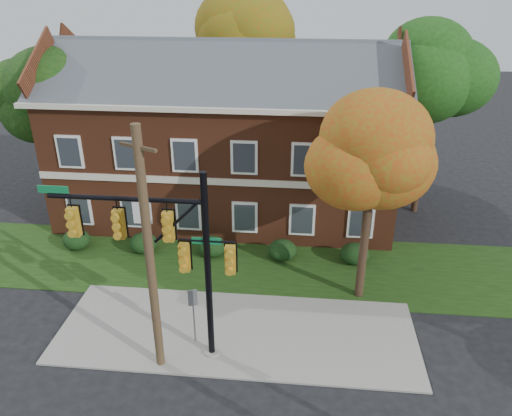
# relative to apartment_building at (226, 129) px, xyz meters

# --- Properties ---
(ground) EXTENTS (120.00, 120.00, 0.00)m
(ground) POSITION_rel_apartment_building_xyz_m (2.00, -11.95, -4.99)
(ground) COLOR black
(ground) RESTS_ON ground
(sidewalk) EXTENTS (14.00, 5.00, 0.08)m
(sidewalk) POSITION_rel_apartment_building_xyz_m (2.00, -10.95, -4.95)
(sidewalk) COLOR gray
(sidewalk) RESTS_ON ground
(grass_strip) EXTENTS (30.00, 6.00, 0.04)m
(grass_strip) POSITION_rel_apartment_building_xyz_m (2.00, -5.95, -4.97)
(grass_strip) COLOR #193811
(grass_strip) RESTS_ON ground
(apartment_building) EXTENTS (18.80, 8.80, 9.74)m
(apartment_building) POSITION_rel_apartment_building_xyz_m (0.00, 0.00, 0.00)
(apartment_building) COLOR brown
(apartment_building) RESTS_ON ground
(hedge_far_left) EXTENTS (1.40, 1.26, 1.05)m
(hedge_far_left) POSITION_rel_apartment_building_xyz_m (-7.00, -5.25, -4.46)
(hedge_far_left) COLOR black
(hedge_far_left) RESTS_ON ground
(hedge_left) EXTENTS (1.40, 1.26, 1.05)m
(hedge_left) POSITION_rel_apartment_building_xyz_m (-3.50, -5.25, -4.46)
(hedge_left) COLOR black
(hedge_left) RESTS_ON ground
(hedge_center) EXTENTS (1.40, 1.26, 1.05)m
(hedge_center) POSITION_rel_apartment_building_xyz_m (0.00, -5.25, -4.46)
(hedge_center) COLOR black
(hedge_center) RESTS_ON ground
(hedge_right) EXTENTS (1.40, 1.26, 1.05)m
(hedge_right) POSITION_rel_apartment_building_xyz_m (3.50, -5.25, -4.46)
(hedge_right) COLOR black
(hedge_right) RESTS_ON ground
(hedge_far_right) EXTENTS (1.40, 1.26, 1.05)m
(hedge_far_right) POSITION_rel_apartment_building_xyz_m (7.00, -5.25, -4.46)
(hedge_far_right) COLOR black
(hedge_far_right) RESTS_ON ground
(tree_near_right) EXTENTS (4.50, 4.25, 8.58)m
(tree_near_right) POSITION_rel_apartment_building_xyz_m (7.22, -8.09, 1.68)
(tree_near_right) COLOR black
(tree_near_right) RESTS_ON ground
(tree_left_rear) EXTENTS (5.40, 5.10, 8.88)m
(tree_left_rear) POSITION_rel_apartment_building_xyz_m (-9.73, -1.12, 1.69)
(tree_left_rear) COLOR black
(tree_left_rear) RESTS_ON ground
(tree_right_rear) EXTENTS (6.30, 5.95, 10.62)m
(tree_right_rear) POSITION_rel_apartment_building_xyz_m (11.31, 0.86, 3.13)
(tree_right_rear) COLOR black
(tree_right_rear) RESTS_ON ground
(tree_far_rear) EXTENTS (6.84, 6.46, 11.52)m
(tree_far_rear) POSITION_rel_apartment_building_xyz_m (1.34, 7.84, 3.86)
(tree_far_rear) COLOR black
(tree_far_rear) RESTS_ON ground
(traffic_signal) EXTENTS (6.54, 0.58, 7.30)m
(traffic_signal) POSITION_rel_apartment_building_xyz_m (-0.06, -12.26, -0.46)
(traffic_signal) COLOR gray
(traffic_signal) RESTS_ON ground
(utility_pole) EXTENTS (1.31, 0.68, 8.97)m
(utility_pole) POSITION_rel_apartment_building_xyz_m (-0.50, -12.95, -0.44)
(utility_pole) COLOR #463520
(utility_pole) RESTS_ON ground
(sign_post) EXTENTS (0.34, 0.16, 2.41)m
(sign_post) POSITION_rel_apartment_building_xyz_m (0.50, -11.66, -3.35)
(sign_post) COLOR slate
(sign_post) RESTS_ON ground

